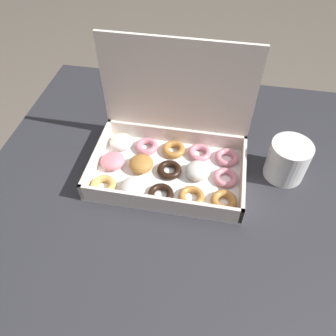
{
  "coord_description": "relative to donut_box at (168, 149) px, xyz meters",
  "views": [
    {
      "loc": [
        0.06,
        -0.43,
        1.31
      ],
      "look_at": [
        -0.03,
        0.07,
        0.72
      ],
      "focal_mm": 35.0,
      "sensor_mm": 36.0,
      "label": 1
    }
  ],
  "objects": [
    {
      "name": "dining_table",
      "position": [
        0.04,
        -0.1,
        -0.15
      ],
      "size": [
        0.95,
        0.99,
        0.7
      ],
      "color": "#2D2D33",
      "rests_on": "ground_plane"
    },
    {
      "name": "coffee_mug",
      "position": [
        0.28,
        0.02,
        -0.01
      ],
      "size": [
        0.09,
        0.09,
        0.1
      ],
      "color": "white",
      "rests_on": "dining_table"
    },
    {
      "name": "ground_plane",
      "position": [
        0.04,
        -0.1,
        -0.76
      ],
      "size": [
        8.0,
        8.0,
        0.0
      ],
      "primitive_type": "plane",
      "color": "#6B6054"
    },
    {
      "name": "donut_box",
      "position": [
        0.0,
        0.0,
        0.0
      ],
      "size": [
        0.36,
        0.23,
        0.29
      ],
      "color": "white",
      "rests_on": "dining_table"
    }
  ]
}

